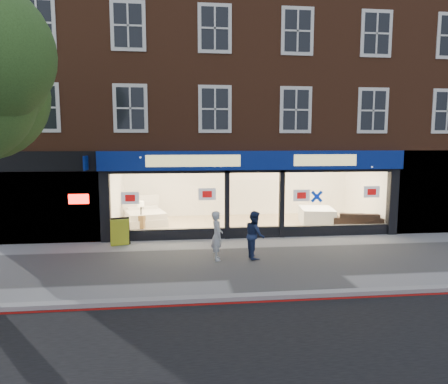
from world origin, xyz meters
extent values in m
plane|color=gray|center=(0.00, 0.00, 0.00)|extent=(120.00, 120.00, 0.00)
cube|color=#8C0A07|center=(0.00, -3.10, 0.01)|extent=(60.00, 0.10, 0.01)
cube|color=gray|center=(0.00, -2.90, 0.06)|extent=(60.00, 0.25, 0.12)
cube|color=tan|center=(0.00, 5.25, 0.05)|extent=(11.00, 4.50, 0.10)
cube|color=brown|center=(0.00, 7.00, 6.65)|extent=(19.00, 8.00, 6.70)
cube|color=navy|center=(0.00, 2.88, 2.95)|extent=(11.40, 0.28, 0.70)
cube|color=black|center=(0.00, 3.08, 0.20)|extent=(11.00, 0.18, 0.40)
cube|color=black|center=(-5.50, 3.05, 1.30)|extent=(0.35, 0.30, 2.60)
cube|color=black|center=(5.50, 3.05, 1.30)|extent=(0.35, 0.30, 2.60)
cube|color=white|center=(-3.25, 3.00, 1.45)|extent=(4.20, 0.02, 2.10)
cube|color=white|center=(3.25, 3.00, 1.45)|extent=(4.20, 0.02, 2.10)
cube|color=white|center=(0.00, 3.25, 1.15)|extent=(1.80, 0.02, 2.10)
cube|color=silver|center=(0.00, 7.50, 1.30)|extent=(11.00, 0.20, 2.60)
cube|color=#FFEAC6|center=(0.00, 5.25, 2.60)|extent=(11.00, 4.50, 0.12)
cube|color=black|center=(-7.60, 3.30, 1.65)|extent=(3.80, 0.60, 3.30)
cube|color=#FF140C|center=(-6.40, 2.95, 1.60)|extent=(0.70, 0.04, 0.35)
cube|color=black|center=(7.50, 3.20, 1.65)|extent=(4.00, 0.40, 3.30)
cube|color=silver|center=(-4.30, 5.58, 0.26)|extent=(2.01, 2.21, 0.33)
cube|color=silver|center=(-4.30, 5.58, 0.54)|extent=(1.93, 2.12, 0.23)
cube|color=silver|center=(-4.56, 6.54, 0.66)|extent=(1.63, 0.55, 1.12)
cube|color=silver|center=(-4.81, 6.13, 0.71)|extent=(0.66, 0.45, 0.11)
cube|color=silver|center=(-4.14, 6.32, 0.71)|extent=(0.66, 0.45, 0.11)
cube|color=brown|center=(-4.40, 4.80, 0.38)|extent=(0.59, 0.59, 0.55)
cube|color=white|center=(3.10, 4.89, 0.21)|extent=(1.62, 1.91, 0.23)
cube|color=white|center=(3.10, 4.89, 0.44)|extent=(1.62, 1.91, 0.23)
cube|color=white|center=(3.10, 4.89, 0.66)|extent=(1.62, 1.91, 0.23)
imported|color=black|center=(4.60, 4.05, 0.40)|extent=(2.22, 1.33, 0.61)
cube|color=gold|center=(-4.90, 2.38, 0.49)|extent=(0.73, 0.57, 0.99)
imported|color=#B7BBBF|center=(-1.69, 0.32, 0.76)|extent=(0.38, 0.56, 1.52)
imported|color=#1B294E|center=(-0.50, 0.37, 0.75)|extent=(0.59, 0.75, 1.49)
camera|label=1|loc=(-2.81, -11.63, 3.60)|focal=32.00mm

